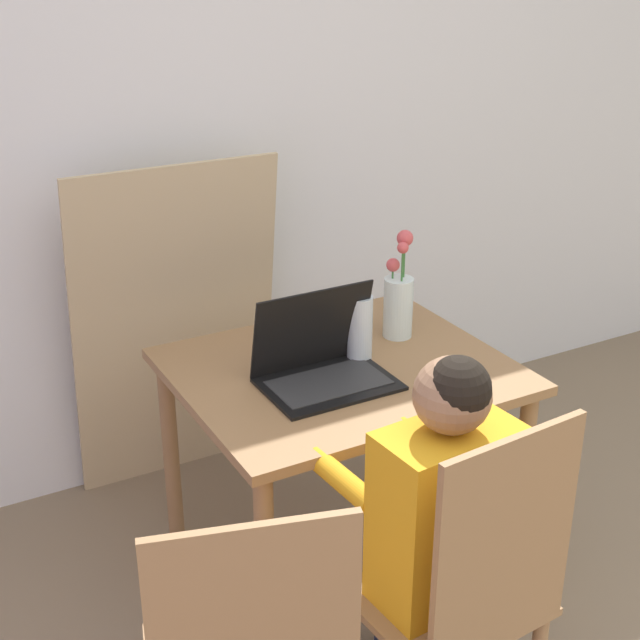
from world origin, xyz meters
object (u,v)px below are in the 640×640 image
at_px(person_seated, 430,506).
at_px(flower_vase, 398,300).
at_px(water_bottle, 360,327).
at_px(chair_occupied, 462,595).
at_px(laptop, 322,361).

relative_size(person_seated, flower_vase, 3.11).
xyz_separation_m(flower_vase, water_bottle, (-0.19, -0.08, -0.02)).
bearing_deg(water_bottle, chair_occupied, -103.73).
bearing_deg(flower_vase, chair_occupied, -113.90).
xyz_separation_m(laptop, water_bottle, (0.16, 0.06, 0.04)).
height_order(person_seated, water_bottle, person_seated).
height_order(chair_occupied, person_seated, person_seated).
bearing_deg(flower_vase, laptop, -157.03).
distance_m(flower_vase, water_bottle, 0.21).
xyz_separation_m(person_seated, laptop, (0.03, 0.57, 0.11)).
height_order(chair_occupied, water_bottle, chair_occupied).
xyz_separation_m(laptop, flower_vase, (0.35, 0.15, 0.06)).
bearing_deg(water_bottle, flower_vase, 24.10).
distance_m(chair_occupied, flower_vase, 0.99).
distance_m(person_seated, laptop, 0.59).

